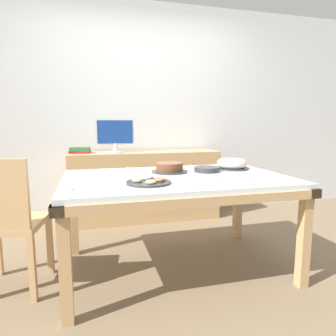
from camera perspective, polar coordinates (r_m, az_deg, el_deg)
ground_plane at (r=2.54m, az=1.46°, el=-18.53°), size 12.00×12.00×0.00m
wall_back at (r=3.84m, az=-5.33°, el=10.67°), size 8.00×0.10×2.60m
dining_table at (r=2.31m, az=1.52°, el=-3.52°), size 1.71×1.09×0.75m
chair at (r=2.28m, az=-28.51°, el=-8.60°), size 0.48×0.48×0.94m
sideboard at (r=3.61m, az=-4.35°, el=-3.37°), size 1.75×0.44×0.82m
computer_monitor at (r=3.49m, az=-10.03°, el=6.04°), size 0.42×0.20×0.38m
book_stack at (r=3.49m, az=-16.42°, el=3.25°), size 0.24×0.18×0.07m
cake_chocolate_round at (r=2.47m, az=0.29°, el=0.04°), size 0.29×0.29×0.08m
cake_golden_bundt at (r=2.72m, az=12.06°, el=0.74°), size 0.30×0.30×0.09m
pastry_platter at (r=2.02m, az=-3.72°, el=-2.59°), size 0.30×0.30×0.04m
plate_stack at (r=2.52m, az=7.36°, el=-0.25°), size 0.21×0.21×0.04m
tealight_right_edge at (r=2.24m, az=9.40°, el=-1.65°), size 0.04×0.04×0.04m
tealight_near_front at (r=2.76m, az=4.43°, el=0.34°), size 0.04×0.04×0.04m
tealight_centre at (r=2.63m, az=-7.62°, el=-0.10°), size 0.04×0.04×0.04m
tealight_near_cakes at (r=1.90m, az=-18.00°, el=-3.80°), size 0.04×0.04×0.04m
tealight_left_edge at (r=2.03m, az=15.58°, el=-2.88°), size 0.04×0.04×0.04m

